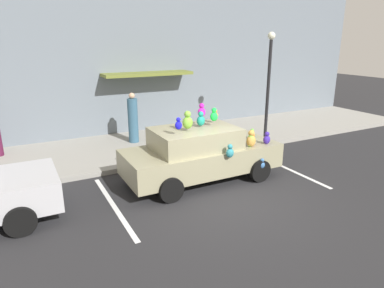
# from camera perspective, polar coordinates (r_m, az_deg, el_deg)

# --- Properties ---
(ground_plane) EXTENTS (60.00, 60.00, 0.00)m
(ground_plane) POSITION_cam_1_polar(r_m,az_deg,el_deg) (8.76, 5.72, -9.20)
(ground_plane) COLOR #262628
(sidewalk) EXTENTS (24.00, 4.00, 0.15)m
(sidewalk) POSITION_cam_1_polar(r_m,az_deg,el_deg) (12.90, -6.55, -0.13)
(sidewalk) COLOR gray
(sidewalk) RESTS_ON ground
(storefront_building) EXTENTS (24.00, 1.25, 6.40)m
(storefront_building) POSITION_cam_1_polar(r_m,az_deg,el_deg) (14.37, -10.20, 14.14)
(storefront_building) COLOR slate
(storefront_building) RESTS_ON ground
(parking_stripe_front) EXTENTS (0.12, 3.60, 0.01)m
(parking_stripe_front) POSITION_cam_1_polar(r_m,az_deg,el_deg) (11.16, 15.31, -3.82)
(parking_stripe_front) COLOR silver
(parking_stripe_front) RESTS_ON ground
(parking_stripe_rear) EXTENTS (0.12, 3.60, 0.01)m
(parking_stripe_rear) POSITION_cam_1_polar(r_m,az_deg,el_deg) (8.64, -12.97, -9.97)
(parking_stripe_rear) COLOR silver
(parking_stripe_rear) RESTS_ON ground
(plush_covered_car) EXTENTS (4.43, 2.04, 2.17)m
(plush_covered_car) POSITION_cam_1_polar(r_m,az_deg,el_deg) (9.60, 1.47, -1.51)
(plush_covered_car) COLOR gray
(plush_covered_car) RESTS_ON ground
(teddy_bear_on_sidewalk) EXTENTS (0.41, 0.34, 0.79)m
(teddy_bear_on_sidewalk) POSITION_cam_1_polar(r_m,az_deg,el_deg) (12.16, 2.85, 1.05)
(teddy_bear_on_sidewalk) COLOR beige
(teddy_bear_on_sidewalk) RESTS_ON sidewalk
(street_lamp_post) EXTENTS (0.28, 0.28, 3.98)m
(street_lamp_post) POSITION_cam_1_polar(r_m,az_deg,el_deg) (13.20, 12.71, 11.08)
(street_lamp_post) COLOR black
(street_lamp_post) RESTS_ON sidewalk
(pedestrian_near_shopfront) EXTENTS (0.37, 0.37, 1.86)m
(pedestrian_near_shopfront) POSITION_cam_1_polar(r_m,az_deg,el_deg) (12.90, -9.83, 4.04)
(pedestrian_near_shopfront) COLOR #335A73
(pedestrian_near_shopfront) RESTS_ON sidewalk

